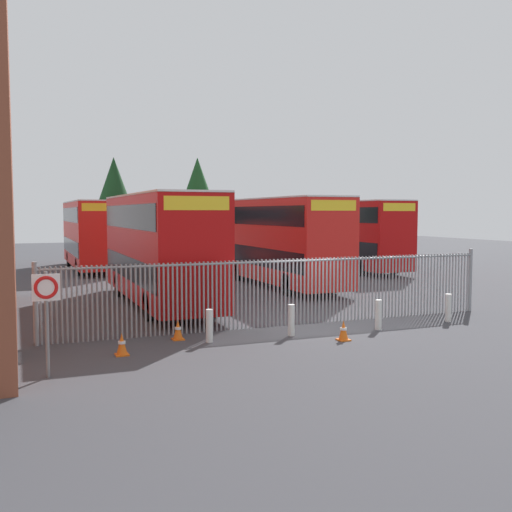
{
  "coord_description": "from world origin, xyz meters",
  "views": [
    {
      "loc": [
        -8.73,
        -17.31,
        3.72
      ],
      "look_at": [
        0.0,
        4.0,
        2.0
      ],
      "focal_mm": 41.33,
      "sensor_mm": 36.0,
      "label": 1
    }
  ],
  "objects_px": {
    "double_decker_bus_near_gate": "(159,245)",
    "traffic_cone_near_kerb": "(178,330)",
    "traffic_cone_by_gate": "(122,344)",
    "bollard_near_left": "(209,326)",
    "bollard_center_front": "(291,320)",
    "bollard_near_right": "(378,315)",
    "double_decker_bus_behind_fence_right": "(348,232)",
    "speed_limit_sign_post": "(46,300)",
    "double_decker_bus_behind_fence_left": "(280,238)",
    "traffic_cone_mid_forecourt": "(343,331)",
    "double_decker_bus_far_back": "(90,232)",
    "bollard_far_right": "(448,308)"
  },
  "relations": [
    {
      "from": "double_decker_bus_near_gate",
      "to": "traffic_cone_near_kerb",
      "type": "distance_m",
      "value": 7.03
    },
    {
      "from": "double_decker_bus_near_gate",
      "to": "traffic_cone_by_gate",
      "type": "relative_size",
      "value": 18.32
    },
    {
      "from": "bollard_near_left",
      "to": "bollard_center_front",
      "type": "bearing_deg",
      "value": -2.19
    },
    {
      "from": "bollard_near_right",
      "to": "traffic_cone_near_kerb",
      "type": "relative_size",
      "value": 1.61
    },
    {
      "from": "double_decker_bus_near_gate",
      "to": "bollard_near_right",
      "type": "height_order",
      "value": "double_decker_bus_near_gate"
    },
    {
      "from": "bollard_near_right",
      "to": "traffic_cone_near_kerb",
      "type": "bearing_deg",
      "value": 171.46
    },
    {
      "from": "traffic_cone_by_gate",
      "to": "double_decker_bus_near_gate",
      "type": "bearing_deg",
      "value": 70.44
    },
    {
      "from": "traffic_cone_by_gate",
      "to": "double_decker_bus_behind_fence_right",
      "type": "bearing_deg",
      "value": 45.17
    },
    {
      "from": "double_decker_bus_behind_fence_right",
      "to": "speed_limit_sign_post",
      "type": "distance_m",
      "value": 26.87
    },
    {
      "from": "traffic_cone_near_kerb",
      "to": "double_decker_bus_behind_fence_left",
      "type": "bearing_deg",
      "value": 52.26
    },
    {
      "from": "double_decker_bus_near_gate",
      "to": "traffic_cone_by_gate",
      "type": "height_order",
      "value": "double_decker_bus_near_gate"
    },
    {
      "from": "bollard_center_front",
      "to": "traffic_cone_near_kerb",
      "type": "height_order",
      "value": "bollard_center_front"
    },
    {
      "from": "bollard_near_left",
      "to": "bollard_near_right",
      "type": "relative_size",
      "value": 1.0
    },
    {
      "from": "speed_limit_sign_post",
      "to": "double_decker_bus_near_gate",
      "type": "bearing_deg",
      "value": 63.43
    },
    {
      "from": "bollard_center_front",
      "to": "traffic_cone_mid_forecourt",
      "type": "height_order",
      "value": "bollard_center_front"
    },
    {
      "from": "double_decker_bus_far_back",
      "to": "speed_limit_sign_post",
      "type": "distance_m",
      "value": 25.72
    },
    {
      "from": "bollard_center_front",
      "to": "traffic_cone_near_kerb",
      "type": "bearing_deg",
      "value": 167.28
    },
    {
      "from": "bollard_far_right",
      "to": "traffic_cone_mid_forecourt",
      "type": "xyz_separation_m",
      "value": [
        -4.82,
        -1.21,
        -0.19
      ]
    },
    {
      "from": "bollard_center_front",
      "to": "traffic_cone_by_gate",
      "type": "xyz_separation_m",
      "value": [
        -5.14,
        -0.53,
        -0.19
      ]
    },
    {
      "from": "bollard_far_right",
      "to": "traffic_cone_by_gate",
      "type": "xyz_separation_m",
      "value": [
        -11.07,
        -0.58,
        -0.19
      ]
    },
    {
      "from": "traffic_cone_near_kerb",
      "to": "bollard_far_right",
      "type": "bearing_deg",
      "value": -4.31
    },
    {
      "from": "traffic_cone_mid_forecourt",
      "to": "speed_limit_sign_post",
      "type": "xyz_separation_m",
      "value": [
        -8.14,
        -0.84,
        1.49
      ]
    },
    {
      "from": "bollard_center_front",
      "to": "traffic_cone_near_kerb",
      "type": "relative_size",
      "value": 1.61
    },
    {
      "from": "bollard_near_left",
      "to": "bollard_center_front",
      "type": "distance_m",
      "value": 2.55
    },
    {
      "from": "double_decker_bus_far_back",
      "to": "bollard_near_right",
      "type": "height_order",
      "value": "double_decker_bus_far_back"
    },
    {
      "from": "bollard_near_right",
      "to": "traffic_cone_near_kerb",
      "type": "distance_m",
      "value": 6.35
    },
    {
      "from": "bollard_far_right",
      "to": "traffic_cone_mid_forecourt",
      "type": "height_order",
      "value": "bollard_far_right"
    },
    {
      "from": "double_decker_bus_far_back",
      "to": "speed_limit_sign_post",
      "type": "relative_size",
      "value": 4.5
    },
    {
      "from": "double_decker_bus_near_gate",
      "to": "bollard_center_front",
      "type": "xyz_separation_m",
      "value": [
        2.33,
        -7.37,
        -1.95
      ]
    },
    {
      "from": "traffic_cone_by_gate",
      "to": "speed_limit_sign_post",
      "type": "height_order",
      "value": "speed_limit_sign_post"
    },
    {
      "from": "bollard_far_right",
      "to": "speed_limit_sign_post",
      "type": "height_order",
      "value": "speed_limit_sign_post"
    },
    {
      "from": "double_decker_bus_near_gate",
      "to": "double_decker_bus_far_back",
      "type": "relative_size",
      "value": 1.0
    },
    {
      "from": "bollard_center_front",
      "to": "traffic_cone_near_kerb",
      "type": "xyz_separation_m",
      "value": [
        -3.31,
        0.75,
        -0.19
      ]
    },
    {
      "from": "traffic_cone_mid_forecourt",
      "to": "traffic_cone_near_kerb",
      "type": "height_order",
      "value": "same"
    },
    {
      "from": "double_decker_bus_behind_fence_right",
      "to": "traffic_cone_by_gate",
      "type": "bearing_deg",
      "value": -134.83
    },
    {
      "from": "bollard_center_front",
      "to": "traffic_cone_by_gate",
      "type": "height_order",
      "value": "bollard_center_front"
    },
    {
      "from": "double_decker_bus_far_back",
      "to": "bollard_near_right",
      "type": "distance_m",
      "value": 24.46
    },
    {
      "from": "traffic_cone_mid_forecourt",
      "to": "bollard_far_right",
      "type": "bearing_deg",
      "value": 14.13
    },
    {
      "from": "double_decker_bus_far_back",
      "to": "bollard_center_front",
      "type": "distance_m",
      "value": 23.7
    },
    {
      "from": "bollard_near_right",
      "to": "bollard_near_left",
      "type": "bearing_deg",
      "value": 176.96
    },
    {
      "from": "double_decker_bus_near_gate",
      "to": "double_decker_bus_far_back",
      "type": "height_order",
      "value": "same"
    },
    {
      "from": "traffic_cone_by_gate",
      "to": "bollard_center_front",
      "type": "bearing_deg",
      "value": 5.85
    },
    {
      "from": "bollard_near_left",
      "to": "traffic_cone_mid_forecourt",
      "type": "height_order",
      "value": "bollard_near_left"
    },
    {
      "from": "traffic_cone_mid_forecourt",
      "to": "double_decker_bus_far_back",
      "type": "bearing_deg",
      "value": 99.79
    },
    {
      "from": "double_decker_bus_behind_fence_left",
      "to": "double_decker_bus_behind_fence_right",
      "type": "relative_size",
      "value": 1.0
    },
    {
      "from": "double_decker_bus_near_gate",
      "to": "speed_limit_sign_post",
      "type": "relative_size",
      "value": 4.5
    },
    {
      "from": "bollard_near_left",
      "to": "traffic_cone_mid_forecourt",
      "type": "distance_m",
      "value": 3.89
    },
    {
      "from": "speed_limit_sign_post",
      "to": "bollard_far_right",
      "type": "bearing_deg",
      "value": 9.02
    },
    {
      "from": "double_decker_bus_near_gate",
      "to": "bollard_far_right",
      "type": "relative_size",
      "value": 11.38
    },
    {
      "from": "bollard_near_right",
      "to": "traffic_cone_near_kerb",
      "type": "height_order",
      "value": "bollard_near_right"
    }
  ]
}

